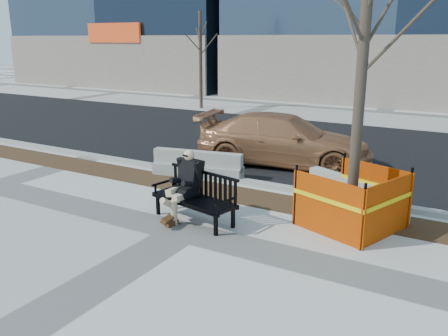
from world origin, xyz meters
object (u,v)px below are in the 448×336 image
at_px(jersey_barrier_left, 198,176).
at_px(sedan, 283,164).
at_px(bench, 194,221).
at_px(seated_man, 187,217).
at_px(jersey_barrier_right, 353,210).
at_px(tree_fence, 350,226).

bearing_deg(jersey_barrier_left, sedan, 46.78).
height_order(bench, jersey_barrier_left, bench).
relative_size(seated_man, jersey_barrier_right, 0.58).
height_order(jersey_barrier_left, jersey_barrier_right, jersey_barrier_left).
height_order(seated_man, jersey_barrier_right, seated_man).
xyz_separation_m(bench, jersey_barrier_left, (-1.78, 2.86, 0.00)).
xyz_separation_m(bench, sedan, (-0.21, 5.37, 0.00)).
distance_m(bench, sedan, 5.37).
height_order(tree_fence, jersey_barrier_left, tree_fence).
distance_m(sedan, jersey_barrier_left, 2.96).
xyz_separation_m(seated_man, tree_fence, (3.28, 1.29, 0.00)).
relative_size(jersey_barrier_left, jersey_barrier_right, 1.01).
relative_size(seated_man, sedan, 0.28).
bearing_deg(jersey_barrier_left, bench, -69.33).
relative_size(bench, seated_man, 1.35).
distance_m(tree_fence, jersey_barrier_left, 5.00).
xyz_separation_m(seated_man, jersey_barrier_left, (-1.51, 2.75, 0.00)).
height_order(bench, sedan, sedan).
relative_size(tree_fence, sedan, 1.22).
relative_size(sedan, jersey_barrier_right, 2.07).
bearing_deg(sedan, seated_man, 169.74).
xyz_separation_m(tree_fence, sedan, (-3.22, 3.96, 0.00)).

